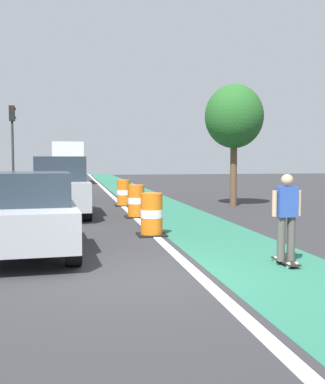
{
  "coord_description": "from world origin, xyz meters",
  "views": [
    {
      "loc": [
        -1.18,
        -7.78,
        1.97
      ],
      "look_at": [
        1.15,
        4.23,
        1.1
      ],
      "focal_mm": 43.97,
      "sensor_mm": 36.0,
      "label": 1
    }
  ],
  "objects_px": {
    "skateboarder_on_lane": "(286,216)",
    "traffic_barrel_front": "(152,215)",
    "parked_sedan_nearest": "(28,215)",
    "traffic_barrel_mid": "(136,202)",
    "delivery_truck_down_block": "(67,160)",
    "street_tree_sidewalk": "(234,117)",
    "traffic_barrel_back": "(124,193)",
    "parked_suv_third": "(56,178)",
    "traffic_light_corner": "(13,133)",
    "parked_suv_second": "(61,186)"
  },
  "relations": [
    {
      "from": "skateboarder_on_lane",
      "to": "parked_suv_second",
      "type": "distance_m",
      "value": 9.4
    },
    {
      "from": "traffic_barrel_front",
      "to": "delivery_truck_down_block",
      "type": "distance_m",
      "value": 27.27
    },
    {
      "from": "skateboarder_on_lane",
      "to": "traffic_barrel_front",
      "type": "height_order",
      "value": "skateboarder_on_lane"
    },
    {
      "from": "traffic_barrel_mid",
      "to": "street_tree_sidewalk",
      "type": "height_order",
      "value": "street_tree_sidewalk"
    },
    {
      "from": "traffic_light_corner",
      "to": "traffic_barrel_front",
      "type": "bearing_deg",
      "value": -72.77
    },
    {
      "from": "parked_suv_second",
      "to": "traffic_barrel_mid",
      "type": "height_order",
      "value": "parked_suv_second"
    },
    {
      "from": "traffic_barrel_front",
      "to": "skateboarder_on_lane",
      "type": "bearing_deg",
      "value": -63.54
    },
    {
      "from": "parked_suv_third",
      "to": "traffic_light_corner",
      "type": "distance_m",
      "value": 7.11
    },
    {
      "from": "traffic_barrel_front",
      "to": "traffic_barrel_back",
      "type": "distance_m",
      "value": 7.69
    },
    {
      "from": "parked_sedan_nearest",
      "to": "traffic_barrel_front",
      "type": "relative_size",
      "value": 3.85
    },
    {
      "from": "parked_sedan_nearest",
      "to": "traffic_barrel_mid",
      "type": "xyz_separation_m",
      "value": [
        2.99,
        5.75,
        -0.3
      ]
    },
    {
      "from": "traffic_light_corner",
      "to": "traffic_barrel_mid",
      "type": "bearing_deg",
      "value": -67.97
    },
    {
      "from": "delivery_truck_down_block",
      "to": "street_tree_sidewalk",
      "type": "xyz_separation_m",
      "value": [
        6.95,
        -20.44,
        1.82
      ]
    },
    {
      "from": "parked_suv_second",
      "to": "traffic_barrel_mid",
      "type": "relative_size",
      "value": 4.25
    },
    {
      "from": "parked_suv_third",
      "to": "street_tree_sidewalk",
      "type": "bearing_deg",
      "value": -32.56
    },
    {
      "from": "skateboarder_on_lane",
      "to": "street_tree_sidewalk",
      "type": "relative_size",
      "value": 0.34
    },
    {
      "from": "parked_sedan_nearest",
      "to": "parked_suv_third",
      "type": "xyz_separation_m",
      "value": [
        0.13,
        13.31,
        0.2
      ]
    },
    {
      "from": "parked_suv_third",
      "to": "traffic_barrel_back",
      "type": "xyz_separation_m",
      "value": [
        2.87,
        -3.67,
        -0.5
      ]
    },
    {
      "from": "traffic_barrel_back",
      "to": "street_tree_sidewalk",
      "type": "distance_m",
      "value": 5.53
    },
    {
      "from": "traffic_barrel_front",
      "to": "delivery_truck_down_block",
      "type": "relative_size",
      "value": 0.14
    },
    {
      "from": "parked_suv_third",
      "to": "traffic_barrel_mid",
      "type": "bearing_deg",
      "value": -69.3
    },
    {
      "from": "street_tree_sidewalk",
      "to": "parked_suv_third",
      "type": "bearing_deg",
      "value": 147.44
    },
    {
      "from": "delivery_truck_down_block",
      "to": "traffic_light_corner",
      "type": "bearing_deg",
      "value": -107.45
    },
    {
      "from": "traffic_barrel_mid",
      "to": "traffic_light_corner",
      "type": "distance_m",
      "value": 15.04
    },
    {
      "from": "skateboarder_on_lane",
      "to": "traffic_barrel_mid",
      "type": "distance_m",
      "value": 7.79
    },
    {
      "from": "skateboarder_on_lane",
      "to": "traffic_light_corner",
      "type": "height_order",
      "value": "traffic_light_corner"
    },
    {
      "from": "parked_suv_second",
      "to": "skateboarder_on_lane",
      "type": "bearing_deg",
      "value": -63.07
    },
    {
      "from": "parked_sedan_nearest",
      "to": "traffic_light_corner",
      "type": "height_order",
      "value": "traffic_light_corner"
    },
    {
      "from": "parked_sedan_nearest",
      "to": "parked_suv_third",
      "type": "height_order",
      "value": "parked_suv_third"
    },
    {
      "from": "parked_suv_third",
      "to": "parked_sedan_nearest",
      "type": "bearing_deg",
      "value": -90.58
    },
    {
      "from": "skateboarder_on_lane",
      "to": "traffic_barrel_front",
      "type": "distance_m",
      "value": 4.24
    },
    {
      "from": "parked_sedan_nearest",
      "to": "traffic_barrel_mid",
      "type": "height_order",
      "value": "parked_sedan_nearest"
    },
    {
      "from": "parked_suv_second",
      "to": "parked_suv_third",
      "type": "height_order",
      "value": "same"
    },
    {
      "from": "traffic_barrel_front",
      "to": "traffic_barrel_mid",
      "type": "bearing_deg",
      "value": 88.25
    },
    {
      "from": "skateboarder_on_lane",
      "to": "delivery_truck_down_block",
      "type": "xyz_separation_m",
      "value": [
        -4.26,
        30.91,
        0.94
      ]
    },
    {
      "from": "traffic_barrel_back",
      "to": "street_tree_sidewalk",
      "type": "bearing_deg",
      "value": -12.68
    },
    {
      "from": "parked_suv_second",
      "to": "parked_suv_third",
      "type": "bearing_deg",
      "value": 93.1
    },
    {
      "from": "parked_sedan_nearest",
      "to": "parked_suv_second",
      "type": "distance_m",
      "value": 6.57
    },
    {
      "from": "parked_sedan_nearest",
      "to": "traffic_barrel_back",
      "type": "relative_size",
      "value": 3.85
    },
    {
      "from": "traffic_barrel_mid",
      "to": "street_tree_sidewalk",
      "type": "distance_m",
      "value": 6.17
    },
    {
      "from": "street_tree_sidewalk",
      "to": "parked_suv_second",
      "type": "bearing_deg",
      "value": -163.27
    },
    {
      "from": "street_tree_sidewalk",
      "to": "traffic_barrel_mid",
      "type": "bearing_deg",
      "value": -147.0
    },
    {
      "from": "street_tree_sidewalk",
      "to": "traffic_barrel_back",
      "type": "bearing_deg",
      "value": 167.32
    },
    {
      "from": "traffic_barrel_back",
      "to": "delivery_truck_down_block",
      "type": "relative_size",
      "value": 0.14
    },
    {
      "from": "traffic_light_corner",
      "to": "street_tree_sidewalk",
      "type": "height_order",
      "value": "traffic_light_corner"
    },
    {
      "from": "traffic_barrel_front",
      "to": "traffic_light_corner",
      "type": "height_order",
      "value": "traffic_light_corner"
    },
    {
      "from": "traffic_barrel_mid",
      "to": "traffic_light_corner",
      "type": "bearing_deg",
      "value": 112.03
    },
    {
      "from": "street_tree_sidewalk",
      "to": "delivery_truck_down_block",
      "type": "bearing_deg",
      "value": 108.77
    },
    {
      "from": "skateboarder_on_lane",
      "to": "traffic_barrel_front",
      "type": "xyz_separation_m",
      "value": [
        -1.88,
        3.78,
        -0.38
      ]
    },
    {
      "from": "skateboarder_on_lane",
      "to": "parked_suv_third",
      "type": "height_order",
      "value": "parked_suv_third"
    }
  ]
}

